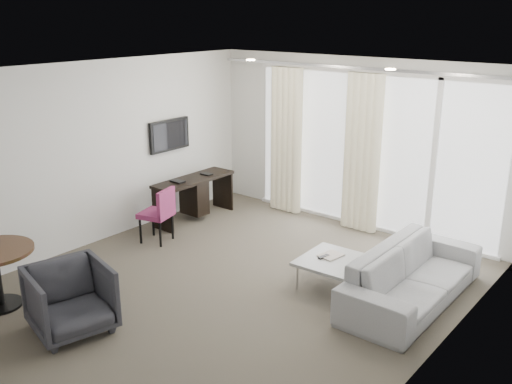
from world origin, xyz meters
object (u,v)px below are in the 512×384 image
Objects in this scene: desk at (194,198)px; rattan_chair_a at (417,183)px; sofa at (413,275)px; rattan_chair_b at (472,194)px; desk_chair at (156,215)px; coffee_table at (334,273)px; tub_armchair at (71,299)px.

desk is 3.87m from rattan_chair_a.
rattan_chair_a reaches higher than sofa.
sofa is 3.13m from rattan_chair_b.
desk is at bearing 84.32° from sofa.
sofa is (3.68, 0.64, -0.09)m from desk_chair.
sofa is at bearing -5.82° from desk_chair.
coffee_table is at bearing 106.62° from sofa.
sofa is (2.51, 2.86, -0.04)m from tub_armchair.
rattan_chair_a is (-1.43, 3.35, 0.07)m from sofa.
tub_armchair is at bearing -88.12° from rattan_chair_b.
tub_armchair is at bearing -77.82° from desk_chair.
sofa is 2.43× the size of rattan_chair_b.
desk is 1.61× the size of rattan_chair_b.
rattan_chair_b is (2.11, 5.97, 0.09)m from tub_armchair.
desk is at bearing 87.51° from desk_chair.
desk is 1.81× the size of tub_armchair.
desk_chair reaches higher than coffee_table.
desk is 4.45m from rattan_chair_b.
rattan_chair_a is (-0.54, 3.62, 0.21)m from coffee_table.
tub_armchair is 3.81m from sofa.
rattan_chair_b reaches higher than sofa.
desk is 3.11m from coffee_table.
coffee_table is 3.42m from rattan_chair_b.
desk_chair is 1.02× the size of tub_armchair.
desk_chair is 0.90× the size of rattan_chair_b.
coffee_table is 0.88× the size of rattan_chair_b.
desk is 1.89× the size of rattan_chair_a.
tub_armchair is 6.33m from rattan_chair_b.
tub_armchair reaches higher than desk.
rattan_chair_a reaches higher than coffee_table.
desk_chair is at bearing 42.07° from tub_armchair.
desk reaches higher than coffee_table.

